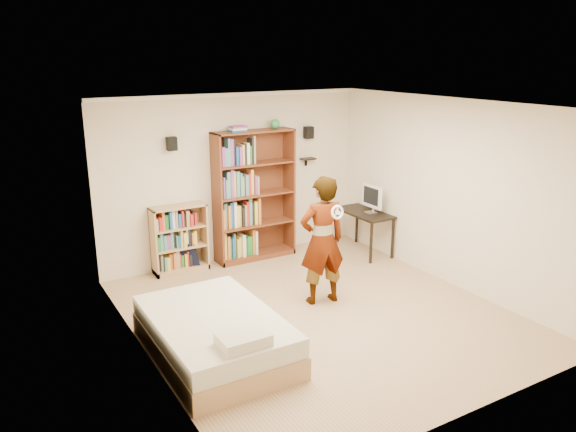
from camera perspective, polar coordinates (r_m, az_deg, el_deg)
name	(u,v)px	position (r m, az deg, el deg)	size (l,w,h in m)	color
ground	(318,313)	(7.49, 3.10, -9.84)	(4.50, 5.00, 0.01)	tan
room_shell	(320,182)	(6.90, 3.32, 3.42)	(4.52, 5.02, 2.71)	beige
crown_molding	(322,107)	(6.76, 3.45, 10.95)	(4.50, 5.00, 0.06)	white
speaker_left	(172,144)	(8.53, -11.73, 7.20)	(0.14, 0.12, 0.20)	black
speaker_right	(309,133)	(9.57, 2.11, 8.47)	(0.14, 0.12, 0.20)	black
wall_shelf	(308,159)	(9.64, 2.05, 5.83)	(0.25, 0.16, 0.03)	black
tall_bookshelf	(254,196)	(9.13, -3.44, 2.06)	(1.34, 0.39, 2.12)	brown
low_bookshelf	(180,239)	(8.83, -10.96, -2.30)	(0.85, 0.32, 1.06)	tan
computer_desk	(364,232)	(9.64, 7.68, -1.62)	(0.53, 1.05, 0.72)	black
imac	(371,199)	(9.42, 8.43, 1.70)	(0.09, 0.47, 0.47)	white
daybed	(214,330)	(6.48, -7.49, -11.40)	(1.31, 2.01, 0.59)	silver
person	(322,240)	(7.51, 3.49, -2.50)	(0.64, 0.42, 1.76)	black
wii_wheel	(337,212)	(7.11, 5.03, 0.38)	(0.19, 0.19, 0.03)	white
navy_bag	(188,256)	(8.97, -10.08, -4.05)	(0.32, 0.21, 0.44)	black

